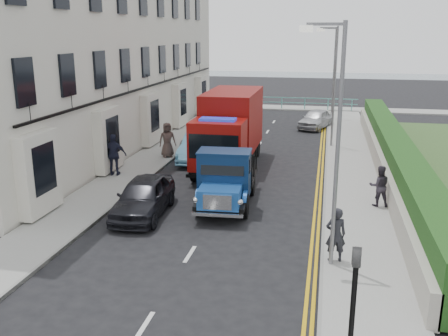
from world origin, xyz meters
TOP-DOWN VIEW (x-y plane):
  - ground at (0.00, 0.00)m, footprint 120.00×120.00m
  - pavement_west at (-5.20, 9.00)m, footprint 2.40×38.00m
  - pavement_east at (5.30, 9.00)m, footprint 2.60×38.00m
  - promenade at (0.00, 29.00)m, footprint 30.00×2.50m
  - sea_plane at (0.00, 60.00)m, footprint 120.00×120.00m
  - terrace_west at (-9.47, 13.00)m, footprint 6.31×30.20m
  - garden_east at (7.21, 9.00)m, footprint 1.45×28.00m
  - seafront_railing at (0.00, 28.20)m, footprint 13.00×0.08m
  - lamp_near at (4.18, -2.00)m, footprint 1.23×0.18m
  - lamp_mid at (4.18, 14.00)m, footprint 1.23×0.18m
  - lamp_far at (4.18, 24.00)m, footprint 1.23×0.18m
  - traffic_signal at (4.60, -7.50)m, footprint 0.16×0.20m
  - bedford_lorry at (0.25, 2.21)m, footprint 2.26×5.09m
  - red_lorry at (-0.80, 8.49)m, footprint 2.54×7.25m
  - parked_car_front at (-2.62, 1.00)m, footprint 1.96×4.32m
  - parked_car_mid at (-2.60, 9.51)m, footprint 1.74×4.63m
  - parked_car_rear at (-2.60, 12.00)m, footprint 2.86×5.69m
  - seafront_car_left at (-3.50, 22.85)m, footprint 3.37×5.24m
  - seafront_car_right at (3.20, 20.00)m, footprint 2.74×4.25m
  - pedestrian_east_near at (4.40, -1.78)m, footprint 0.68×0.52m
  - pedestrian_east_far at (6.10, 3.52)m, footprint 0.85×0.70m
  - pedestrian_west_near at (-5.74, 5.45)m, footprint 1.22×0.66m
  - pedestrian_west_far at (-4.40, 9.36)m, footprint 1.09×0.97m

SIDE VIEW (x-z plane):
  - ground at x=0.00m, z-range 0.00..0.00m
  - sea_plane at x=0.00m, z-range 0.00..0.00m
  - pavement_west at x=-5.20m, z-range 0.00..0.12m
  - pavement_east at x=5.30m, z-range 0.00..0.12m
  - promenade at x=0.00m, z-range 0.00..0.12m
  - seafront_railing at x=0.00m, z-range 0.03..1.14m
  - seafront_car_left at x=-3.50m, z-range 0.00..1.34m
  - seafront_car_right at x=3.20m, z-range 0.00..1.35m
  - parked_car_front at x=-2.62m, z-range 0.00..1.44m
  - parked_car_mid at x=-2.60m, z-range 0.00..1.51m
  - parked_car_rear at x=-2.60m, z-range 0.00..1.59m
  - garden_east at x=7.21m, z-range 0.02..1.77m
  - pedestrian_east_far at x=6.10m, z-range 0.12..1.74m
  - pedestrian_east_near at x=4.40m, z-range 0.12..1.78m
  - pedestrian_west_far at x=-4.40m, z-range 0.12..1.99m
  - bedford_lorry at x=0.25m, z-range -0.09..2.26m
  - pedestrian_west_near at x=-5.74m, z-range 0.12..2.10m
  - red_lorry at x=-0.80m, z-range 0.12..3.91m
  - traffic_signal at x=4.60m, z-range 0.52..3.62m
  - lamp_near at x=4.18m, z-range 0.50..7.50m
  - lamp_mid at x=4.18m, z-range 0.50..7.50m
  - lamp_far at x=4.18m, z-range 0.50..7.50m
  - terrace_west at x=-9.47m, z-range 0.04..14.29m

